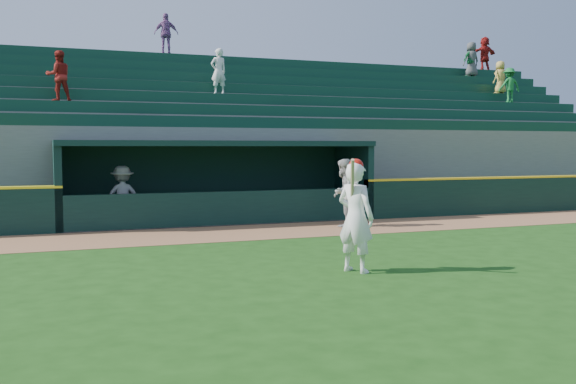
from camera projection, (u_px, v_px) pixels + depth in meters
The scene contains 9 objects.
ground at pixel (317, 264), 12.48m from camera, with size 120.00×120.00×0.00m, color #1A4411.
warning_track at pixel (244, 232), 17.05m from camera, with size 40.00×3.00×0.01m, color #98633D.
field_wall_right at pixel (559, 194), 22.89m from camera, with size 15.50×0.30×1.20m, color black.
wall_stripe_right at pixel (560, 176), 22.84m from camera, with size 15.50×0.32×0.06m, color yellow.
dugout_player_front at pixel (344, 193), 18.30m from camera, with size 0.94×0.73×1.94m, color #A4A49F.
dugout_player_inside at pixel (123, 196), 18.36m from camera, with size 1.13×0.65×1.74m, color #979792.
dugout at pixel (215, 177), 19.85m from camera, with size 9.40×2.80×2.46m.
stands at pixel (185, 144), 24.05m from camera, with size 34.50×6.27×7.59m.
batter_at_plate at pixel (356, 216), 11.61m from camera, with size 0.78×0.89×2.08m.
Camera 1 is at (-4.91, -11.35, 2.27)m, focal length 40.00 mm.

